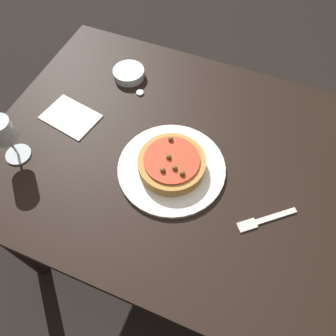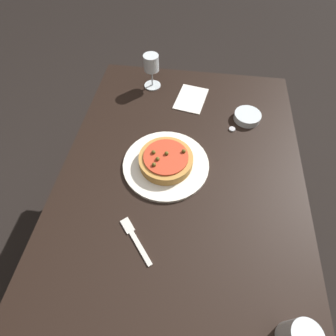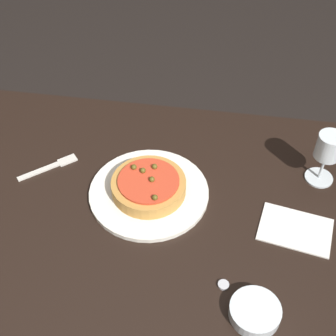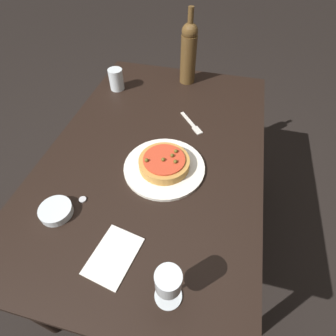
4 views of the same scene
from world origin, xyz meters
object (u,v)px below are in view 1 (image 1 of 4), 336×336
at_px(dining_table, 205,179).
at_px(pizza, 172,163).
at_px(side_bowl, 129,73).
at_px(bottle_cap, 140,93).
at_px(dinner_plate, 172,168).
at_px(fork, 263,220).
at_px(wine_glass, 3,133).

xyz_separation_m(dining_table, pizza, (-0.09, -0.06, 0.12)).
distance_m(pizza, side_bowl, 0.39).
bearing_deg(dining_table, pizza, -147.06).
bearing_deg(bottle_cap, dinner_plate, -48.52).
height_order(fork, bottle_cap, bottle_cap).
height_order(pizza, side_bowl, pizza).
bearing_deg(dinner_plate, fork, -11.10).
distance_m(wine_glass, side_bowl, 0.44).
bearing_deg(dining_table, fork, -30.96).
relative_size(dinner_plate, fork, 2.18).
height_order(dinner_plate, side_bowl, side_bowl).
height_order(dinner_plate, bottle_cap, dinner_plate).
bearing_deg(pizza, dinner_plate, 113.53).
bearing_deg(dinner_plate, bottle_cap, 131.48).
relative_size(fork, bottle_cap, 5.66).
xyz_separation_m(side_bowl, fork, (0.54, -0.34, -0.01)).
distance_m(pizza, bottle_cap, 0.31).
distance_m(dining_table, wine_glass, 0.57).
relative_size(pizza, bottle_cap, 7.64).
bearing_deg(dining_table, wine_glass, -160.87).
height_order(pizza, bottle_cap, pizza).
relative_size(dinner_plate, wine_glass, 2.04).
relative_size(dining_table, fork, 9.44).
bearing_deg(wine_glass, fork, 5.50).
relative_size(side_bowl, bottle_cap, 4.32).
distance_m(side_bowl, bottle_cap, 0.09).
height_order(wine_glass, side_bowl, wine_glass).
distance_m(dining_table, side_bowl, 0.43).
distance_m(dining_table, pizza, 0.16).
bearing_deg(fork, dinner_plate, -51.24).
distance_m(dining_table, bottle_cap, 0.35).
height_order(dining_table, pizza, pizza).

